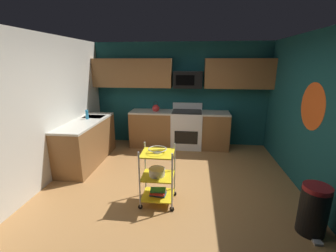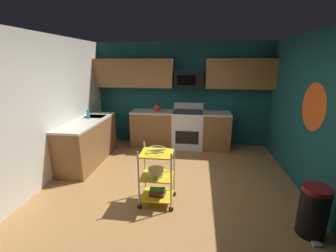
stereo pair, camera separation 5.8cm
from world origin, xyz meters
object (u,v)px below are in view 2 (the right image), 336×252
Objects in this scene: trash_can at (313,211)px; oven_range at (188,129)px; book_stack at (157,192)px; fruit_bowl at (157,150)px; microwave at (189,80)px; dish_soap_bottle at (88,114)px; rolling_cart at (157,176)px; mixing_bowl_large at (156,172)px; kettle at (157,108)px.

oven_range is at bearing 120.13° from trash_can.
fruit_bowl is at bearing 63.43° from book_stack.
microwave is 2.50m from dish_soap_bottle.
trash_can is at bearing -59.87° from oven_range.
book_stack is (-0.00, -0.00, -0.28)m from rolling_cart.
trash_can reaches higher than book_stack.
oven_range is 1.23m from microwave.
trash_can is at bearing -11.73° from rolling_cart.
dish_soap_bottle is at bearing 153.22° from trash_can.
fruit_bowl is 0.36m from mixing_bowl_large.
kettle is at bearing 99.71° from mixing_bowl_large.
microwave is 0.77× the size of rolling_cart.
fruit_bowl is 0.41× the size of trash_can.
trash_can is (2.05, -0.43, -0.55)m from fruit_bowl.
trash_can is at bearing -26.78° from dish_soap_bottle.
microwave reaches higher than oven_range.
book_stack is at bearing -116.57° from rolling_cart.
oven_range reaches higher than mixing_bowl_large.
oven_range reaches higher than fruit_bowl.
trash_can reaches higher than mixing_bowl_large.
mixing_bowl_large is (-0.35, -2.52, 0.04)m from oven_range.
microwave is 2.78× the size of mixing_bowl_large.
rolling_cart is 3.63× the size of mixing_bowl_large.
oven_range is 4.04× the size of fruit_bowl.
oven_range is 1.57× the size of microwave.
fruit_bowl is at bearing -97.39° from microwave.
mixing_bowl_large is at bearing -97.68° from microwave.
kettle is 3.91m from trash_can.
microwave is 3.50× the size of dish_soap_bottle.
oven_range is at bearing 0.28° from kettle.
microwave is at bearing 119.27° from trash_can.
oven_range reaches higher than trash_can.
mixing_bowl_large is at bearing -180.00° from fruit_bowl.
microwave is 1.06× the size of trash_can.
kettle reaches higher than mixing_bowl_large.
book_stack is at bearing -79.99° from kettle.
dish_soap_bottle reaches higher than trash_can.
microwave is 2.57× the size of fruit_bowl.
mixing_bowl_large is at bearing -98.01° from oven_range.
microwave is 2.78× the size of book_stack.
oven_range is 5.50× the size of dish_soap_bottle.
fruit_bowl is 1.36× the size of dish_soap_bottle.
rolling_cart is 0.42m from fruit_bowl.
rolling_cart reaches higher than mixing_bowl_large.
mixing_bowl_large is 2.60m from kettle.
fruit_bowl is (-0.34, -2.62, -0.82)m from microwave.
oven_range is at bearing 82.30° from fruit_bowl.
rolling_cart is at bearing -97.39° from microwave.
microwave reaches higher than rolling_cart.
microwave reaches higher than fruit_bowl.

